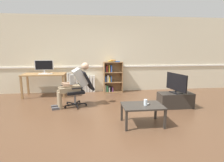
{
  "coord_description": "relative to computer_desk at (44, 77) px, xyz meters",
  "views": [
    {
      "loc": [
        -0.44,
        -3.97,
        1.59
      ],
      "look_at": [
        0.15,
        0.85,
        0.7
      ],
      "focal_mm": 29.05,
      "sensor_mm": 36.0,
      "label": 1
    }
  ],
  "objects": [
    {
      "name": "ground_plane",
      "position": [
        1.94,
        -2.15,
        -0.66
      ],
      "size": [
        18.0,
        18.0,
        0.0
      ],
      "primitive_type": "plane",
      "color": "brown"
    },
    {
      "name": "back_wall",
      "position": [
        1.94,
        0.5,
        0.69
      ],
      "size": [
        12.0,
        0.13,
        2.7
      ],
      "color": "beige",
      "rests_on": "ground_plane"
    },
    {
      "name": "computer_desk",
      "position": [
        0.0,
        0.0,
        0.0
      ],
      "size": [
        1.35,
        0.68,
        0.76
      ],
      "color": "#9E7547",
      "rests_on": "ground_plane"
    },
    {
      "name": "imac_monitor",
      "position": [
        -0.0,
        0.08,
        0.36
      ],
      "size": [
        0.6,
        0.14,
        0.44
      ],
      "color": "silver",
      "rests_on": "computer_desk"
    },
    {
      "name": "keyboard",
      "position": [
        0.04,
        -0.14,
        0.11
      ],
      "size": [
        0.37,
        0.12,
        0.02
      ],
      "primitive_type": "cube",
      "color": "white",
      "rests_on": "computer_desk"
    },
    {
      "name": "computer_mouse",
      "position": [
        0.25,
        -0.12,
        0.12
      ],
      "size": [
        0.06,
        0.1,
        0.03
      ],
      "primitive_type": "cube",
      "color": "white",
      "rests_on": "computer_desk"
    },
    {
      "name": "bookshelf",
      "position": [
        2.27,
        0.29,
        -0.1
      ],
      "size": [
        0.68,
        0.29,
        1.17
      ],
      "color": "olive",
      "rests_on": "ground_plane"
    },
    {
      "name": "radiator",
      "position": [
        1.27,
        0.39,
        -0.36
      ],
      "size": [
        0.8,
        0.08,
        0.6
      ],
      "color": "white",
      "rests_on": "ground_plane"
    },
    {
      "name": "office_chair",
      "position": [
        1.23,
        -1.17,
        -0.14
      ],
      "size": [
        0.84,
        0.67,
        0.96
      ],
      "rotation": [
        0.0,
        0.0,
        -1.29
      ],
      "color": "black",
      "rests_on": "ground_plane"
    },
    {
      "name": "person_seated",
      "position": [
        1.06,
        -1.22,
        -0.01
      ],
      "size": [
        1.04,
        0.58,
        1.2
      ],
      "rotation": [
        0.0,
        0.0,
        -1.29
      ],
      "color": "#937F60",
      "rests_on": "ground_plane"
    },
    {
      "name": "tv_stand",
      "position": [
        3.77,
        -1.63,
        -0.46
      ],
      "size": [
        0.9,
        0.42,
        0.4
      ],
      "color": "#2D2823",
      "rests_on": "ground_plane"
    },
    {
      "name": "tv_screen",
      "position": [
        3.78,
        -1.63,
        0.02
      ],
      "size": [
        0.27,
        0.75,
        0.52
      ],
      "rotation": [
        0.0,
        0.0,
        1.8
      ],
      "color": "black",
      "rests_on": "tv_stand"
    },
    {
      "name": "coffee_table",
      "position": [
        2.56,
        -2.63,
        -0.28
      ],
      "size": [
        0.84,
        0.58,
        0.43
      ],
      "color": "#332D28",
      "rests_on": "ground_plane"
    },
    {
      "name": "drinking_glass",
      "position": [
        2.62,
        -2.66,
        -0.17
      ],
      "size": [
        0.07,
        0.07,
        0.13
      ],
      "primitive_type": "cylinder",
      "color": "silver",
      "rests_on": "coffee_table"
    },
    {
      "name": "spare_remote",
      "position": [
        2.66,
        -2.63,
        -0.22
      ],
      "size": [
        0.13,
        0.13,
        0.02
      ],
      "primitive_type": "cube",
      "rotation": [
        0.0,
        0.0,
        5.53
      ],
      "color": "white",
      "rests_on": "coffee_table"
    }
  ]
}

